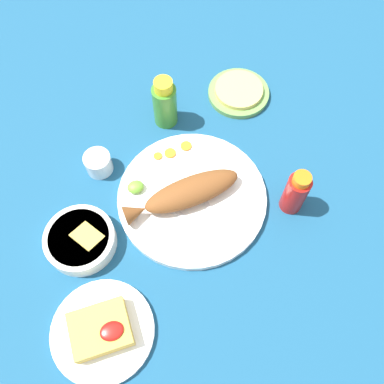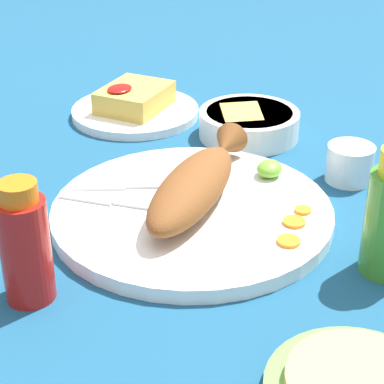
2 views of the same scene
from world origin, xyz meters
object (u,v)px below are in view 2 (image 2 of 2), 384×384
object	(u,v)px
fork_near	(120,203)
salt_cup	(350,165)
fried_fish	(196,183)
main_plate	(192,213)
fork_far	(134,186)
side_plate_fries	(135,112)
guacamole_bowl	(249,122)
hot_sauce_bottle_red	(25,245)

from	to	relation	value
fork_near	salt_cup	bearing A→B (deg)	-144.58
fried_fish	salt_cup	xyz separation A→B (m)	(-0.17, 0.15, -0.02)
main_plate	fork_far	distance (m)	0.09
main_plate	side_plate_fries	world-z (taller)	main_plate
salt_cup	guacamole_bowl	distance (m)	0.19
fork_near	fork_far	xyz separation A→B (m)	(-0.05, -0.01, 0.00)
fork_near	fried_fish	bearing A→B (deg)	-157.39
fried_fish	guacamole_bowl	world-z (taller)	fried_fish
fried_fish	salt_cup	size ratio (longest dim) A/B	4.31
fried_fish	hot_sauce_bottle_red	world-z (taller)	hot_sauce_bottle_red
main_plate	fork_far	xyz separation A→B (m)	(-0.01, -0.09, 0.01)
main_plate	fork_far	bearing A→B (deg)	-98.74
fried_fish	hot_sauce_bottle_red	distance (m)	0.24
side_plate_fries	hot_sauce_bottle_red	bearing A→B (deg)	16.90
fork_far	side_plate_fries	world-z (taller)	fork_far
hot_sauce_bottle_red	salt_cup	bearing A→B (deg)	149.80
hot_sauce_bottle_red	fork_near	bearing A→B (deg)	179.54
fork_far	guacamole_bowl	size ratio (longest dim) A/B	1.12
guacamole_bowl	side_plate_fries	bearing A→B (deg)	-89.56
main_plate	side_plate_fries	xyz separation A→B (m)	(-0.26, -0.23, -0.00)
fork_near	salt_cup	xyz separation A→B (m)	(-0.22, 0.23, 0.00)
fried_fish	fork_near	size ratio (longest dim) A/B	1.49
fried_fish	fork_far	bearing A→B (deg)	-93.85
fried_fish	salt_cup	distance (m)	0.23
hot_sauce_bottle_red	salt_cup	xyz separation A→B (m)	(-0.40, 0.23, -0.04)
fork_near	guacamole_bowl	size ratio (longest dim) A/B	1.21
fork_far	side_plate_fries	size ratio (longest dim) A/B	0.82
side_plate_fries	guacamole_bowl	distance (m)	0.20
fork_near	fork_far	bearing A→B (deg)	-90.00
fork_near	hot_sauce_bottle_red	xyz separation A→B (m)	(0.18, -0.00, 0.04)
main_plate	guacamole_bowl	size ratio (longest dim) A/B	2.24
hot_sauce_bottle_red	guacamole_bowl	world-z (taller)	hot_sauce_bottle_red
fork_far	fried_fish	bearing A→B (deg)	154.16
salt_cup	main_plate	bearing A→B (deg)	-38.57
hot_sauce_bottle_red	guacamole_bowl	distance (m)	0.48
fork_near	fork_far	size ratio (longest dim) A/B	1.08
fork_far	salt_cup	bearing A→B (deg)	-170.77
side_plate_fries	guacamole_bowl	world-z (taller)	guacamole_bowl
fork_far	main_plate	bearing A→B (deg)	144.47
main_plate	fried_fish	size ratio (longest dim) A/B	1.25
hot_sauce_bottle_red	salt_cup	distance (m)	0.46
salt_cup	hot_sauce_bottle_red	bearing A→B (deg)	-30.20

